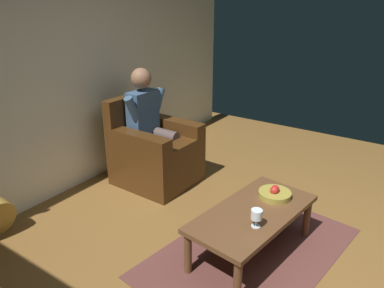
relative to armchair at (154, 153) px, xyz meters
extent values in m
plane|color=brown|center=(0.60, 1.98, -0.34)|extent=(6.53, 6.53, 0.00)
cube|color=silver|center=(0.60, -0.68, 0.97)|extent=(5.84, 0.06, 2.62)
cube|color=brown|center=(0.56, 1.48, -0.34)|extent=(1.98, 1.39, 0.01)
cube|color=#43270F|center=(0.00, 0.04, -0.13)|extent=(0.77, 0.83, 0.43)
cube|color=#43270F|center=(0.00, 0.10, 0.14)|extent=(0.44, 0.71, 0.10)
cube|color=#43270F|center=(-0.29, 0.04, 0.21)|extent=(0.19, 0.82, 0.24)
cube|color=#43270F|center=(0.29, 0.03, 0.21)|extent=(0.19, 0.82, 0.24)
cube|color=#43270F|center=(-0.01, -0.31, 0.35)|extent=(0.75, 0.14, 0.53)
cube|color=#36506E|center=(0.00, -0.14, 0.44)|extent=(0.35, 0.19, 0.50)
sphere|color=brown|center=(0.00, -0.14, 0.82)|extent=(0.22, 0.22, 0.22)
cylinder|color=#4D3F3C|center=(-0.10, 0.06, 0.20)|extent=(0.14, 0.39, 0.13)
cylinder|color=#4D3F3C|center=(-0.09, 0.25, -0.08)|extent=(0.12, 0.12, 0.53)
cylinder|color=#36506E|center=(-0.21, -0.08, 0.54)|extent=(0.20, 0.10, 0.29)
cylinder|color=#4D3F3C|center=(0.10, 0.05, 0.20)|extent=(0.14, 0.39, 0.13)
cylinder|color=#4D3F3C|center=(0.11, 0.24, -0.08)|extent=(0.12, 0.12, 0.53)
cylinder|color=#36506E|center=(0.20, -0.10, 0.54)|extent=(0.20, 0.10, 0.29)
cube|color=brown|center=(0.56, 1.48, 0.03)|extent=(1.21, 0.70, 0.04)
cylinder|color=brown|center=(0.07, 1.78, -0.17)|extent=(0.06, 0.06, 0.36)
cylinder|color=brown|center=(1.11, 1.64, -0.17)|extent=(0.06, 0.06, 0.36)
cylinder|color=brown|center=(0.01, 1.32, -0.17)|extent=(0.06, 0.06, 0.36)
cylinder|color=brown|center=(1.05, 1.19, -0.17)|extent=(0.06, 0.06, 0.36)
cylinder|color=silver|center=(0.74, 1.59, 0.05)|extent=(0.07, 0.07, 0.01)
cylinder|color=silver|center=(0.74, 1.59, 0.09)|extent=(0.01, 0.01, 0.06)
cylinder|color=silver|center=(0.74, 1.59, 0.16)|extent=(0.09, 0.09, 0.07)
cylinder|color=#590C19|center=(0.74, 1.59, 0.13)|extent=(0.08, 0.08, 0.03)
cylinder|color=olive|center=(0.25, 1.53, 0.08)|extent=(0.27, 0.27, 0.05)
sphere|color=#B22720|center=(0.27, 1.53, 0.12)|extent=(0.07, 0.07, 0.07)
sphere|color=red|center=(0.25, 1.53, 0.12)|extent=(0.07, 0.07, 0.07)
camera|label=1|loc=(2.93, 2.50, 1.65)|focal=34.84mm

